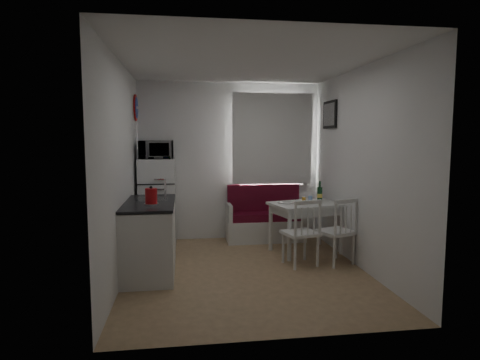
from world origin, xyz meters
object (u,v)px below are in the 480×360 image
object	(u,v)px
bench	(265,222)
chair_left	(303,226)
microwave	(156,150)
wine_bottle	(320,191)
fridge	(158,203)
chair_right	(339,224)
dining_table	(306,209)
kitchen_counter	(150,237)
kettle	(151,196)

from	to	relation	value
bench	chair_left	bearing A→B (deg)	-81.86
microwave	wine_bottle	world-z (taller)	microwave
fridge	wine_bottle	xyz separation A→B (m)	(2.43, -0.57, 0.21)
bench	chair_right	bearing A→B (deg)	-64.12
bench	microwave	world-z (taller)	microwave
chair_left	chair_right	world-z (taller)	chair_right
chair_left	dining_table	bearing A→B (deg)	55.05
microwave	bench	bearing A→B (deg)	5.26
bench	microwave	distance (m)	2.12
chair_right	fridge	distance (m)	2.77
chair_left	fridge	world-z (taller)	fridge
wine_bottle	kitchen_counter	bearing A→B (deg)	-164.51
chair_left	wine_bottle	xyz separation A→B (m)	(0.49, 0.76, 0.34)
chair_left	fridge	distance (m)	2.35
chair_right	bench	bearing A→B (deg)	94.19
dining_table	microwave	bearing A→B (deg)	149.85
bench	chair_left	size ratio (longest dim) A/B	2.52
kettle	microwave	bearing A→B (deg)	91.15
wine_bottle	microwave	bearing A→B (deg)	168.03
microwave	dining_table	bearing A→B (deg)	-15.71
dining_table	chair_left	size ratio (longest dim) A/B	2.22
chair_left	bench	bearing A→B (deg)	83.87
chair_right	kettle	bearing A→B (deg)	163.61
chair_right	dining_table	bearing A→B (deg)	88.35
kitchen_counter	fridge	size ratio (longest dim) A/B	0.96
dining_table	fridge	distance (m)	2.29
chair_left	fridge	bearing A→B (deg)	131.32
chair_left	chair_right	distance (m)	0.49
bench	fridge	xyz separation A→B (m)	(-1.73, -0.11, 0.38)
chair_right	kettle	world-z (taller)	kettle
fridge	kettle	bearing A→B (deg)	-88.89
bench	dining_table	xyz separation A→B (m)	(0.46, -0.77, 0.35)
chair_left	wine_bottle	bearing A→B (deg)	42.90
kitchen_counter	kettle	distance (m)	0.64
wine_bottle	chair_right	bearing A→B (deg)	-90.00
kettle	fridge	bearing A→B (deg)	91.11
chair_left	wine_bottle	world-z (taller)	wine_bottle
kitchen_counter	bench	world-z (taller)	kitchen_counter
chair_right	wine_bottle	bearing A→B (deg)	68.31
chair_left	chair_right	xyz separation A→B (m)	(0.49, -0.00, 0.00)
kitchen_counter	chair_right	size ratio (longest dim) A/B	2.43
chair_right	microwave	distance (m)	2.91
kitchen_counter	microwave	bearing A→B (deg)	89.06
microwave	wine_bottle	size ratio (longest dim) A/B	1.63
kitchen_counter	chair_left	world-z (taller)	kitchen_counter
chair_left	kettle	xyz separation A→B (m)	(-1.91, -0.22, 0.46)
kitchen_counter	dining_table	world-z (taller)	kitchen_counter
kitchen_counter	fridge	distance (m)	1.27
bench	microwave	bearing A→B (deg)	-174.74
dining_table	microwave	world-z (taller)	microwave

